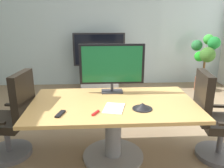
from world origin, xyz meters
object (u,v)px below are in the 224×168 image
at_px(wall_display_unit, 99,70).
at_px(office_chair_left, 13,122).
at_px(conference_table, 113,117).
at_px(tv_monitor, 112,65).
at_px(remote_control, 60,114).
at_px(conference_phone, 142,106).
at_px(office_chair_right, 215,123).
at_px(potted_plant, 206,58).

bearing_deg(wall_display_unit, office_chair_left, -111.40).
distance_m(conference_table, tv_monitor, 0.67).
bearing_deg(remote_control, conference_phone, 21.76).
relative_size(conference_table, office_chair_left, 1.77).
bearing_deg(office_chair_left, office_chair_right, 94.34).
distance_m(office_chair_right, conference_phone, 0.99).
height_order(office_chair_left, remote_control, office_chair_left).
bearing_deg(potted_plant, tv_monitor, -136.74).
bearing_deg(office_chair_right, potted_plant, -13.46).
bearing_deg(tv_monitor, remote_control, -129.72).
relative_size(office_chair_right, potted_plant, 0.85).
relative_size(conference_table, potted_plant, 1.51).
bearing_deg(conference_phone, potted_plant, 54.29).
distance_m(potted_plant, remote_control, 3.98).
relative_size(office_chair_right, remote_control, 6.41).
xyz_separation_m(office_chair_left, tv_monitor, (1.24, 0.28, 0.64)).
distance_m(office_chair_right, potted_plant, 2.78).
xyz_separation_m(wall_display_unit, remote_control, (-0.42, -3.18, 0.30)).
height_order(conference_table, potted_plant, potted_plant).
bearing_deg(office_chair_left, remote_control, 66.19).
height_order(conference_phone, remote_control, conference_phone).
bearing_deg(office_chair_right, wall_display_unit, 33.43).
xyz_separation_m(conference_table, office_chair_left, (-1.23, 0.11, -0.09)).
distance_m(conference_table, conference_phone, 0.43).
bearing_deg(tv_monitor, office_chair_left, -167.27).
xyz_separation_m(office_chair_left, office_chair_right, (2.46, -0.17, 0.00)).
distance_m(wall_display_unit, potted_plant, 2.45).
height_order(wall_display_unit, conference_phone, wall_display_unit).
xyz_separation_m(office_chair_right, wall_display_unit, (-1.38, 2.94, -0.01)).
height_order(tv_monitor, remote_control, tv_monitor).
xyz_separation_m(tv_monitor, remote_control, (-0.58, -0.70, -0.35)).
relative_size(conference_table, tv_monitor, 2.30).
bearing_deg(tv_monitor, potted_plant, 43.26).
height_order(office_chair_left, tv_monitor, tv_monitor).
bearing_deg(conference_phone, wall_display_unit, 98.35).
height_order(office_chair_right, conference_phone, office_chair_right).
bearing_deg(office_chair_left, wall_display_unit, 166.92).
height_order(conference_table, remote_control, remote_control).
height_order(tv_monitor, conference_phone, tv_monitor).
relative_size(tv_monitor, potted_plant, 0.65).
relative_size(office_chair_left, remote_control, 6.41).
relative_size(office_chair_right, wall_display_unit, 0.83).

